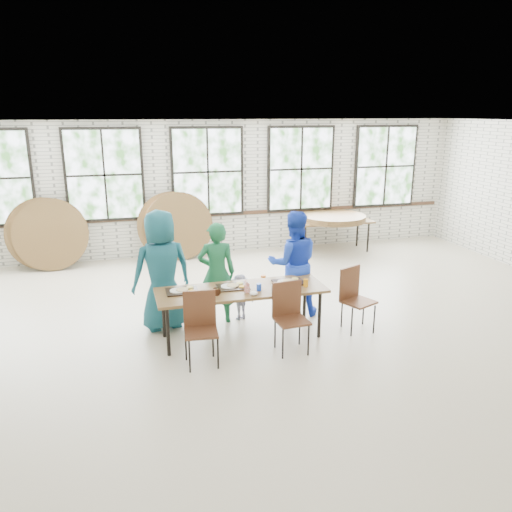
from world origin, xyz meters
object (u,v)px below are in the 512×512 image
at_px(storage_table, 333,223).
at_px(chair_near_right, 289,311).
at_px(dining_table, 241,292).
at_px(chair_near_left, 200,322).

bearing_deg(storage_table, chair_near_right, -118.37).
relative_size(dining_table, chair_near_right, 2.53).
bearing_deg(chair_near_right, chair_near_left, 177.99).
bearing_deg(chair_near_right, storage_table, 55.92).
relative_size(dining_table, chair_near_left, 2.53).
distance_m(dining_table, storage_table, 5.06).
distance_m(chair_near_right, storage_table, 5.20).
relative_size(dining_table, storage_table, 1.32).
xyz_separation_m(dining_table, chair_near_right, (0.54, -0.53, -0.13)).
xyz_separation_m(dining_table, chair_near_left, (-0.68, -0.57, -0.13)).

